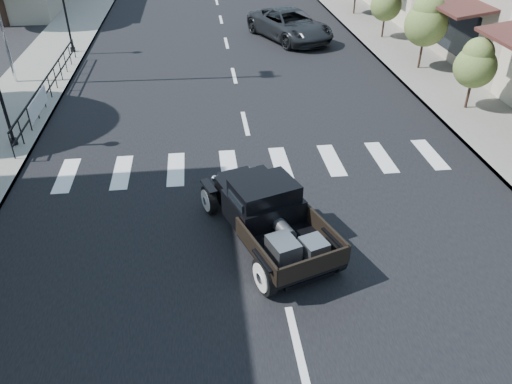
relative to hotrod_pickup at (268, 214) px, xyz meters
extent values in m
plane|color=black|center=(0.12, -0.29, -0.78)|extent=(120.00, 120.00, 0.00)
cube|color=black|center=(0.12, 14.71, -0.77)|extent=(14.00, 80.00, 0.02)
cube|color=gray|center=(-8.38, 14.71, -0.70)|extent=(3.00, 80.00, 0.15)
cube|color=gray|center=(8.62, 14.71, -0.70)|extent=(3.00, 80.00, 0.15)
imported|color=black|center=(3.52, 17.03, -0.01)|extent=(4.48, 6.08, 1.54)
camera|label=1|loc=(-1.40, -9.50, 6.78)|focal=35.00mm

